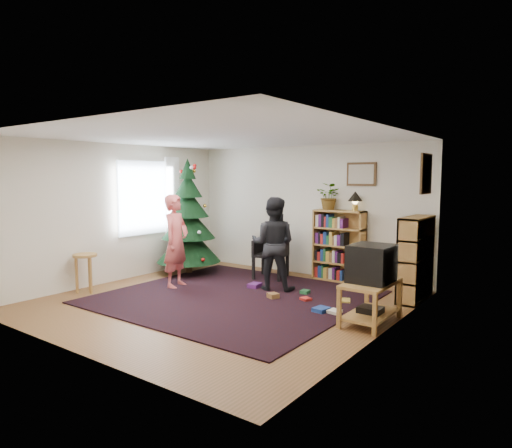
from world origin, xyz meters
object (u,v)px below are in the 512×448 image
Objects in this scene: picture_back at (361,174)px; table_lamp at (355,198)px; person_by_chair at (273,244)px; crt_tv at (371,263)px; potted_plant at (330,196)px; tv_stand at (371,298)px; bookshelf_back at (339,245)px; picture_right at (426,174)px; person_standing at (176,241)px; armchair at (274,249)px; bookshelf_right at (416,258)px; christmas_tree at (188,226)px; stool at (85,263)px.

picture_back is 0.44m from table_lamp.
crt_tv is at bearing 140.24° from person_by_chair.
potted_plant is at bearing 129.31° from crt_tv.
tv_stand is 2.83m from potted_plant.
bookshelf_back is at bearing 0.00° from potted_plant.
person_standing is (-3.73, -1.50, -1.15)m from picture_right.
bookshelf_right is at bearing -14.28° from armchair.
potted_plant is 1.40× the size of table_lamp.
christmas_tree reaches higher than bookshelf_back.
picture_right is 4.18m from person_standing.
person_by_chair reaches higher than stool.
person_by_chair is at bearing 110.14° from bookshelf_right.
person_by_chair is 1.53m from potted_plant.
bookshelf_right is at bearing -21.67° from table_lamp.
christmas_tree is 1.75m from armchair.
armchair is at bearing -156.48° from picture_back.
crt_tv is (1.41, -1.97, 0.13)m from bookshelf_back.
person_standing is at bearing -131.56° from potted_plant.
potted_plant is (0.39, 1.27, 0.76)m from person_by_chair.
bookshelf_right is at bearing 179.64° from person_by_chair.
picture_back is 0.54× the size of armchair.
tv_stand is at bearing -50.64° from potted_plant.
person_by_chair is (1.46, 0.82, -0.02)m from person_standing.
person_standing is at bearing 8.72° from person_by_chair.
person_by_chair is at bearing -74.72° from person_standing.
bookshelf_right is 3.93m from person_standing.
person_by_chair reaches higher than crt_tv.
christmas_tree is at bearing 19.39° from person_standing.
picture_back is 1.12× the size of potted_plant.
potted_plant reaches higher than stool.
table_lamp is at bearing -145.48° from person_by_chair.
bookshelf_back is 0.81× the size of person_standing.
bookshelf_right is 1.28× the size of armchair.
person_by_chair is 1.72m from table_lamp.
bookshelf_right is at bearing 85.37° from tv_stand.
potted_plant is at bearing 162.51° from picture_right.
crt_tv is 0.35× the size of person_standing.
crt_tv is at bearing 15.92° from stool.
person_standing is (-3.59, -1.60, 0.14)m from bookshelf_right.
picture_back is at bearing 23.35° from christmas_tree.
crt_tv is (4.08, -0.81, -0.15)m from christmas_tree.
table_lamp is (0.50, 0.00, -0.01)m from potted_plant.
bookshelf_right is at bearing -17.74° from bookshelf_back.
person_by_chair is (2.41, 1.96, 0.29)m from stool.
person_by_chair reaches higher than tv_stand.
armchair is 1.88m from person_standing.
bookshelf_back is at bearing 72.26° from bookshelf_right.
potted_plant reaches higher than crt_tv.
person_by_chair is at bearing 39.09° from stool.
picture_right is at bearing -126.04° from bookshelf_right.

